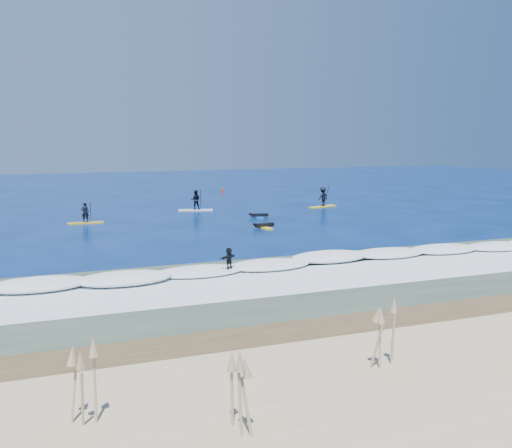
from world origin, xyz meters
name	(u,v)px	position (x,y,z in m)	size (l,w,h in m)	color
ground	(256,235)	(0.00, 0.00, 0.00)	(160.00, 160.00, 0.00)	#031B47
wet_sand_strip	(452,325)	(0.00, -21.50, 0.00)	(90.00, 5.00, 0.08)	#443420
shallow_water	(353,280)	(0.00, -14.00, 0.01)	(90.00, 13.00, 0.01)	#324537
breaking_wave	(318,263)	(0.00, -10.00, 0.00)	(40.00, 6.00, 0.30)	white
whitewater	(343,275)	(0.00, -13.00, 0.00)	(34.00, 5.00, 0.02)	silver
sup_paddler_left	(85,216)	(-11.34, 10.44, 0.64)	(2.91, 0.78, 2.03)	gold
sup_paddler_center	(196,202)	(-0.58, 15.33, 0.87)	(3.42, 1.73, 2.33)	white
sup_paddler_right	(323,198)	(12.40, 13.46, 0.92)	(3.45, 1.93, 2.36)	yellow
prone_paddler_near	(263,226)	(1.77, 3.09, 0.16)	(1.84, 2.36, 0.48)	yellow
prone_paddler_far	(259,216)	(3.49, 8.66, 0.16)	(1.78, 2.30, 0.47)	blue
wave_surfer	(229,260)	(-5.53, -10.57, 0.73)	(1.75, 1.25, 1.25)	white
marker_buoy	(223,190)	(7.25, 31.44, 0.31)	(0.30, 0.30, 0.71)	red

